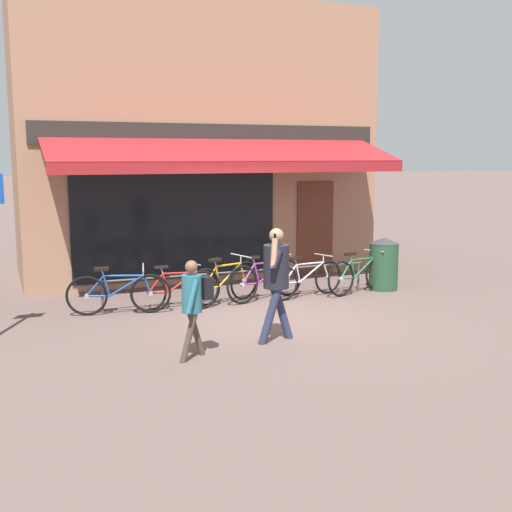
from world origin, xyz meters
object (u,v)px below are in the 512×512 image
object	(u,v)px
bicycle_red	(176,289)
bicycle_silver	(306,279)
bicycle_blue	(119,293)
bicycle_purple	(265,280)
bicycle_orange	(225,283)
litter_bin	(384,264)
bicycle_green	(360,275)
pedestrian_child	(194,297)
pedestrian_adult	(276,272)

from	to	relation	value
bicycle_red	bicycle_silver	world-z (taller)	bicycle_red
bicycle_blue	bicycle_silver	size ratio (longest dim) A/B	1.02
bicycle_red	bicycle_blue	bearing A→B (deg)	-176.05
bicycle_red	bicycle_purple	xyz separation A→B (m)	(1.74, 0.04, 0.03)
bicycle_blue	bicycle_purple	distance (m)	2.76
bicycle_orange	bicycle_purple	distance (m)	0.83
litter_bin	bicycle_purple	bearing A→B (deg)	179.10
bicycle_purple	bicycle_green	xyz separation A→B (m)	(1.94, -0.17, -0.01)
bicycle_orange	pedestrian_child	bearing A→B (deg)	-141.75
bicycle_silver	pedestrian_adult	bearing A→B (deg)	-137.89
pedestrian_adult	litter_bin	world-z (taller)	pedestrian_adult
bicycle_blue	bicycle_orange	size ratio (longest dim) A/B	1.07
bicycle_red	bicycle_green	distance (m)	3.69
bicycle_red	bicycle_silver	bearing A→B (deg)	-0.49
bicycle_blue	bicycle_orange	xyz separation A→B (m)	(1.92, 0.03, 0.02)
pedestrian_adult	bicycle_blue	bearing A→B (deg)	-43.27
bicycle_blue	litter_bin	size ratio (longest dim) A/B	1.66
bicycle_green	pedestrian_child	world-z (taller)	pedestrian_child
bicycle_green	bicycle_blue	bearing A→B (deg)	164.91
bicycle_silver	bicycle_red	bearing A→B (deg)	166.25
bicycle_purple	pedestrian_child	size ratio (longest dim) A/B	1.31
bicycle_red	bicycle_purple	size ratio (longest dim) A/B	0.93
pedestrian_adult	bicycle_green	bearing A→B (deg)	-130.52
bicycle_purple	pedestrian_adult	size ratio (longest dim) A/B	1.05
bicycle_silver	pedestrian_adult	distance (m)	3.07
bicycle_blue	bicycle_red	size ratio (longest dim) A/B	1.07
bicycle_silver	litter_bin	distance (m)	1.78
bicycle_blue	bicycle_orange	world-z (taller)	bicycle_orange
bicycle_orange	bicycle_green	xyz separation A→B (m)	(2.78, -0.10, -0.02)
bicycle_blue	bicycle_silver	xyz separation A→B (m)	(3.56, 0.00, -0.02)
bicycle_orange	pedestrian_child	world-z (taller)	pedestrian_child
pedestrian_adult	litter_bin	xyz separation A→B (m)	(3.50, 2.50, -0.49)
bicycle_green	bicycle_orange	bearing A→B (deg)	163.62
bicycle_purple	bicycle_blue	bearing A→B (deg)	166.18
bicycle_silver	bicycle_green	bearing A→B (deg)	-16.15
bicycle_orange	bicycle_purple	xyz separation A→B (m)	(0.83, 0.06, -0.01)
bicycle_purple	bicycle_silver	bearing A→B (deg)	-22.55
bicycle_orange	bicycle_purple	size ratio (longest dim) A/B	0.93
litter_bin	pedestrian_child	bearing A→B (deg)	-149.84
bicycle_orange	litter_bin	distance (m)	3.41
litter_bin	bicycle_blue	bearing A→B (deg)	-179.38
bicycle_blue	pedestrian_child	distance (m)	2.84
bicycle_red	bicycle_orange	distance (m)	0.91
bicycle_purple	pedestrian_child	distance (m)	3.67
pedestrian_child	bicycle_red	bearing A→B (deg)	-111.39
litter_bin	bicycle_silver	bearing A→B (deg)	-178.24
bicycle_green	pedestrian_child	distance (m)	5.01
bicycle_silver	pedestrian_child	bearing A→B (deg)	-150.61
pedestrian_adult	pedestrian_child	world-z (taller)	pedestrian_adult
bicycle_blue	bicycle_purple	size ratio (longest dim) A/B	0.99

